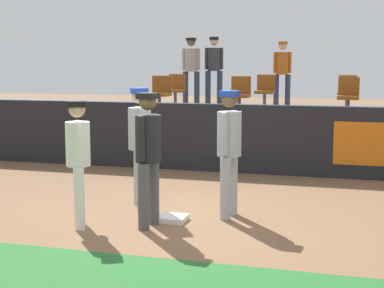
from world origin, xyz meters
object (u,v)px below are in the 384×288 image
object	(u,v)px
player_fielder_home	(79,155)
seat_back_right	(347,90)
seat_front_center	(240,92)
seat_back_center	(265,89)
seat_front_left	(160,91)
spectator_hooded	(191,66)
player_coach_visitor	(229,145)
player_umpire	(148,150)
seat_front_right	(348,94)
seat_back_left	(176,88)
player_runner_visitor	(140,139)
spectator_casual	(214,65)
first_base	(173,219)
spectator_capped	(282,69)

from	to	relation	value
player_fielder_home	seat_back_right	size ratio (longest dim) A/B	2.10
seat_front_center	seat_back_center	bearing A→B (deg)	81.24
player_fielder_home	seat_front_left	bearing A→B (deg)	161.82
spectator_hooded	player_fielder_home	bearing A→B (deg)	92.75
player_fielder_home	player_coach_visitor	xyz separation A→B (m)	(1.88, 1.10, 0.07)
player_umpire	seat_front_left	bearing A→B (deg)	-157.78
seat_front_left	spectator_hooded	distance (m)	2.70
player_fielder_home	seat_front_right	xyz separation A→B (m)	(3.38, 6.19, 0.57)
seat_back_right	player_fielder_home	bearing A→B (deg)	-112.37
player_umpire	seat_front_center	world-z (taller)	seat_front_center
seat_back_center	seat_back_left	xyz separation A→B (m)	(-2.40, -0.00, -0.00)
seat_front_right	spectator_hooded	bearing A→B (deg)	148.82
player_coach_visitor	seat_back_left	world-z (taller)	seat_back_left
seat_back_right	player_umpire	bearing A→B (deg)	-107.00
player_runner_visitor	seat_back_center	distance (m)	6.74
spectator_casual	seat_back_right	bearing A→B (deg)	149.88
first_base	player_coach_visitor	xyz separation A→B (m)	(0.72, 0.47, 1.05)
player_fielder_home	player_runner_visitor	bearing A→B (deg)	136.18
seat_back_right	seat_back_center	size ratio (longest dim) A/B	1.00
seat_back_right	spectator_casual	world-z (taller)	spectator_casual
first_base	player_coach_visitor	world-z (taller)	player_coach_visitor
first_base	player_coach_visitor	size ratio (longest dim) A/B	0.21
first_base	seat_front_left	bearing A→B (deg)	110.95
player_fielder_home	seat_front_center	xyz separation A→B (m)	(0.96, 6.19, 0.57)
seat_front_center	spectator_hooded	xyz separation A→B (m)	(-1.95, 2.64, 0.59)
player_fielder_home	player_umpire	world-z (taller)	player_umpire
seat_back_center	first_base	bearing A→B (deg)	-90.66
spectator_hooded	player_umpire	bearing A→B (deg)	98.99
spectator_casual	seat_front_center	bearing A→B (deg)	102.03
player_fielder_home	seat_back_center	xyz separation A→B (m)	(1.24, 7.99, 0.57)
player_coach_visitor	spectator_casual	xyz separation A→B (m)	(-2.29, 8.03, 1.10)
player_coach_visitor	spectator_hooded	size ratio (longest dim) A/B	1.03
player_runner_visitor	seat_front_center	xyz separation A→B (m)	(0.57, 4.87, 0.49)
seat_back_right	spectator_capped	distance (m)	1.90
player_fielder_home	seat_front_right	size ratio (longest dim) A/B	2.10
player_coach_visitor	spectator_hooded	distance (m)	8.31
player_coach_visitor	player_umpire	xyz separation A→B (m)	(-0.95, -0.83, -0.00)
seat_front_right	seat_back_right	size ratio (longest dim) A/B	1.00
player_runner_visitor	player_umpire	bearing A→B (deg)	-2.30
spectator_hooded	spectator_capped	bearing A→B (deg)	172.34
player_umpire	spectator_capped	world-z (taller)	spectator_capped
first_base	seat_front_right	world-z (taller)	seat_front_right
seat_back_right	player_coach_visitor	bearing A→B (deg)	-101.55
player_runner_visitor	seat_back_center	xyz separation A→B (m)	(0.85, 6.67, 0.49)
seat_front_center	spectator_capped	bearing A→B (deg)	75.92
player_coach_visitor	seat_front_center	xyz separation A→B (m)	(-0.92, 5.08, 0.50)
spectator_hooded	seat_front_right	bearing A→B (deg)	145.22
first_base	seat_back_right	bearing A→B (deg)	73.86
player_runner_visitor	player_coach_visitor	size ratio (longest dim) A/B	1.01
spectator_hooded	spectator_capped	distance (m)	2.57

